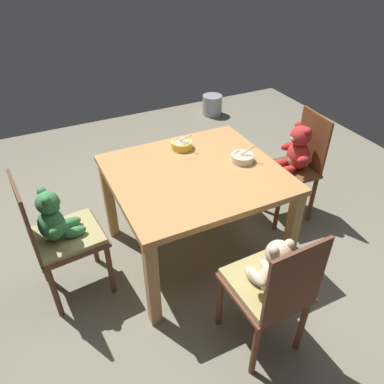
% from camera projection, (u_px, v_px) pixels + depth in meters
% --- Properties ---
extents(ground_plane, '(5.20, 5.20, 0.04)m').
position_uv_depth(ground_plane, '(195.00, 251.00, 2.87)').
color(ground_plane, slate).
extents(dining_table, '(1.10, 1.01, 0.71)m').
position_uv_depth(dining_table, '(195.00, 184.00, 2.51)').
color(dining_table, '#B67F48').
rests_on(dining_table, ground_plane).
extents(teddy_chair_near_left, '(0.45, 0.43, 0.92)m').
position_uv_depth(teddy_chair_near_left, '(58.00, 229.00, 2.24)').
color(teddy_chair_near_left, brown).
rests_on(teddy_chair_near_left, ground_plane).
extents(teddy_chair_near_front, '(0.39, 0.43, 0.89)m').
position_uv_depth(teddy_chair_near_front, '(272.00, 281.00, 1.92)').
color(teddy_chair_near_front, brown).
rests_on(teddy_chair_near_front, ground_plane).
extents(teddy_chair_near_right, '(0.41, 0.40, 0.89)m').
position_uv_depth(teddy_chair_near_right, '(296.00, 156.00, 2.91)').
color(teddy_chair_near_right, brown).
rests_on(teddy_chair_near_right, ground_plane).
extents(porridge_bowl_cream_near_right, '(0.16, 0.15, 0.13)m').
position_uv_depth(porridge_bowl_cream_near_right, '(243.00, 158.00, 2.54)').
color(porridge_bowl_cream_near_right, beige).
rests_on(porridge_bowl_cream_near_right, dining_table).
extents(porridge_bowl_yellow_far_center, '(0.15, 0.16, 0.13)m').
position_uv_depth(porridge_bowl_yellow_far_center, '(182.00, 145.00, 2.69)').
color(porridge_bowl_yellow_far_center, yellow).
rests_on(porridge_bowl_yellow_far_center, dining_table).
extents(metal_pail, '(0.25, 0.25, 0.25)m').
position_uv_depth(metal_pail, '(212.00, 105.00, 4.83)').
color(metal_pail, '#93969B').
rests_on(metal_pail, ground_plane).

